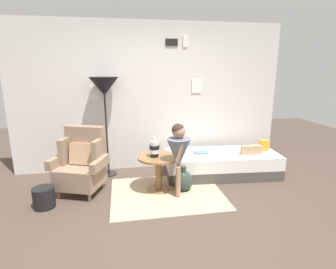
# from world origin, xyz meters

# --- Properties ---
(ground_plane) EXTENTS (12.00, 12.00, 0.00)m
(ground_plane) POSITION_xyz_m (0.00, 0.00, 0.00)
(ground_plane) COLOR #4C3D33
(gallery_wall) EXTENTS (4.80, 0.12, 2.60)m
(gallery_wall) POSITION_xyz_m (0.00, 1.95, 1.30)
(gallery_wall) COLOR silver
(gallery_wall) RESTS_ON ground
(rug) EXTENTS (1.62, 1.31, 0.01)m
(rug) POSITION_xyz_m (0.09, 0.73, 0.01)
(rug) COLOR tan
(rug) RESTS_ON ground
(armchair) EXTENTS (0.88, 0.77, 0.97)m
(armchair) POSITION_xyz_m (-1.13, 1.06, 0.44)
(armchair) COLOR tan
(armchair) RESTS_ON ground
(daybed) EXTENTS (1.95, 0.93, 0.40)m
(daybed) POSITION_xyz_m (1.15, 1.30, 0.20)
(daybed) COLOR #4C4742
(daybed) RESTS_ON ground
(pillow_head) EXTENTS (0.18, 0.15, 0.19)m
(pillow_head) POSITION_xyz_m (1.92, 1.29, 0.49)
(pillow_head) COLOR orange
(pillow_head) RESTS_ON daybed
(pillow_mid) EXTENTS (0.18, 0.15, 0.14)m
(pillow_mid) POSITION_xyz_m (1.71, 1.16, 0.47)
(pillow_mid) COLOR tan
(pillow_mid) RESTS_ON daybed
(pillow_back) EXTENTS (0.21, 0.15, 0.14)m
(pillow_back) POSITION_xyz_m (1.54, 1.15, 0.47)
(pillow_back) COLOR tan
(pillow_back) RESTS_ON daybed
(side_table) EXTENTS (0.62, 0.62, 0.54)m
(side_table) POSITION_xyz_m (-0.01, 0.88, 0.39)
(side_table) COLOR olive
(side_table) RESTS_ON ground
(vase_striped) EXTENTS (0.15, 0.15, 0.30)m
(vase_striped) POSITION_xyz_m (-0.06, 0.87, 0.66)
(vase_striped) COLOR black
(vase_striped) RESTS_ON side_table
(floor_lamp) EXTENTS (0.47, 0.47, 1.67)m
(floor_lamp) POSITION_xyz_m (-0.78, 1.65, 1.48)
(floor_lamp) COLOR black
(floor_lamp) RESTS_ON ground
(person_child) EXTENTS (0.34, 0.34, 1.08)m
(person_child) POSITION_xyz_m (0.24, 0.64, 0.68)
(person_child) COLOR #A37A60
(person_child) RESTS_ON ground
(book_on_daybed) EXTENTS (0.22, 0.17, 0.03)m
(book_on_daybed) POSITION_xyz_m (0.78, 1.33, 0.42)
(book_on_daybed) COLOR slate
(book_on_daybed) RESTS_ON daybed
(demijohn_near) EXTENTS (0.30, 0.30, 0.39)m
(demijohn_near) POSITION_xyz_m (0.36, 0.81, 0.15)
(demijohn_near) COLOR #2D3D33
(demijohn_near) RESTS_ON ground
(magazine_basket) EXTENTS (0.28, 0.28, 0.28)m
(magazine_basket) POSITION_xyz_m (-1.58, 0.63, 0.14)
(magazine_basket) COLOR black
(magazine_basket) RESTS_ON ground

